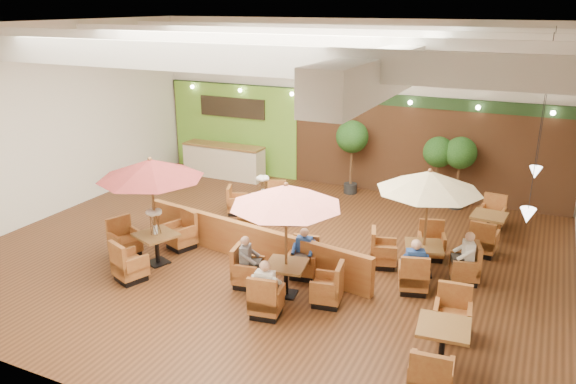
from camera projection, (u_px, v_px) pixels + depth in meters
The scene contains 17 objects.
room at pixel (298, 102), 13.86m from camera, with size 14.04×14.00×5.52m.
service_counter at pixel (224, 161), 20.04m from camera, with size 3.00×0.75×1.18m.
booth_divider at pixel (250, 243), 13.55m from camera, with size 6.54×0.18×0.91m, color brown.
table_0 at pixel (150, 188), 12.94m from camera, with size 2.60×2.76×2.65m.
table_1 at pixel (286, 219), 11.50m from camera, with size 2.56×2.56×2.55m.
table_2 at pixel (428, 203), 12.42m from camera, with size 2.61×2.61×2.54m.
table_3 at pixel (263, 205), 16.18m from camera, with size 2.44×2.44×1.46m.
table_4 at pixel (442, 346), 9.62m from camera, with size 0.96×2.65×0.97m.
table_5 at pixel (488, 228), 14.67m from camera, with size 0.91×2.54×0.94m.
topiary_0 at pixel (352, 140), 17.92m from camera, with size 1.04×1.04×2.42m.
topiary_1 at pixel (438, 155), 16.88m from camera, with size 0.93×0.93×2.16m.
topiary_2 at pixel (460, 156), 16.61m from camera, with size 0.96×0.96×2.22m.
diner_0 at pixel (266, 282), 11.02m from camera, with size 0.40×0.34×0.77m.
diner_1 at pixel (304, 247), 12.62m from camera, with size 0.37×0.32×0.72m.
diner_2 at pixel (248, 256), 12.20m from camera, with size 0.36×0.39×0.72m.
diner_3 at pixel (415, 260), 11.94m from camera, with size 0.44×0.41×0.79m.
diner_4 at pixel (466, 252), 12.37m from camera, with size 0.38×0.41×0.75m.
Camera 1 is at (5.91, -11.42, 5.96)m, focal length 35.00 mm.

